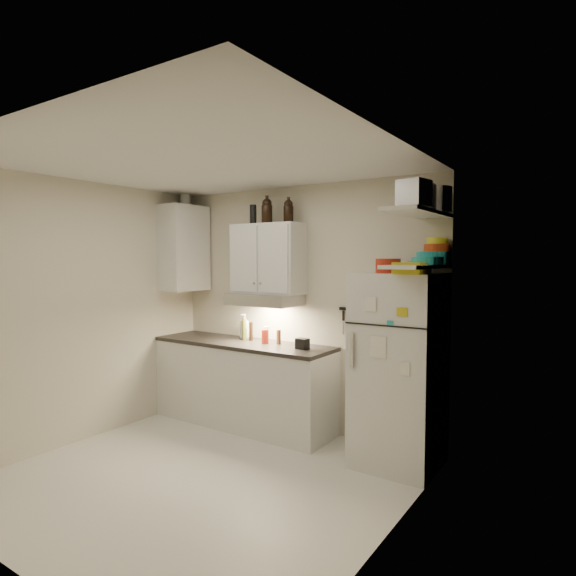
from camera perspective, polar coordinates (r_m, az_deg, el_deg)
The scene contains 36 objects.
floor at distance 4.37m, azimuth -10.02°, elevation -21.37°, with size 3.20×3.00×0.02m, color silver.
ceiling at distance 4.05m, azimuth -10.42°, elevation 14.62°, with size 3.20×3.00×0.02m, color silver.
back_wall at distance 5.19m, azimuth 1.46°, elevation -2.33°, with size 3.20×0.02×2.60m, color beige.
left_wall at distance 5.25m, azimuth -22.98°, elevation -2.54°, with size 0.02×3.00×2.60m, color beige.
right_wall at distance 3.12m, azimuth 11.70°, elevation -6.25°, with size 0.02×3.00×2.60m, color beige.
base_cabinet at distance 5.41m, azimuth -5.38°, elevation -11.36°, with size 2.10×0.60×0.88m, color silver.
countertop at distance 5.31m, azimuth -5.41°, elevation -6.56°, with size 2.10×0.62×0.04m, color black.
upper_cabinet at distance 5.19m, azimuth -2.38°, elevation 3.48°, with size 0.80×0.33×0.75m, color silver.
side_cabinet at distance 5.84m, azimuth -12.24°, elevation 4.62°, with size 0.33×0.55×1.00m, color silver.
range_hood at distance 5.15m, azimuth -2.79°, elevation -1.37°, with size 0.76×0.46×0.12m, color silver.
fridge at distance 4.40m, azimuth 13.00°, elevation -9.41°, with size 0.70×0.68×1.70m, color silver.
shelf_hi at distance 4.11m, azimuth 15.21°, elevation 8.61°, with size 0.30×0.95×0.03m, color silver.
shelf_lo at distance 4.09m, azimuth 15.12°, elevation 2.46°, with size 0.30×0.95×0.03m, color silver.
knife_strip at distance 4.83m, azimuth 8.34°, elevation -2.56°, with size 0.42×0.02×0.03m, color black.
dutch_oven at distance 4.30m, azimuth 11.77°, elevation 2.59°, with size 0.22×0.22×0.13m, color maroon.
book_stack at distance 3.99m, azimuth 14.48°, elevation 2.28°, with size 0.23×0.29×0.10m, color gold.
spice_jar at distance 4.23m, azimuth 13.81°, elevation 2.39°, with size 0.06×0.06×0.10m, color silver.
stock_pot at distance 4.35m, azimuth 16.87°, elevation 9.91°, with size 0.30×0.30×0.21m, color silver.
tin_a at distance 4.02m, azimuth 15.71°, elevation 10.30°, with size 0.19×0.17×0.19m, color #AAAAAD.
tin_b at distance 3.79m, azimuth 14.68°, elevation 10.80°, with size 0.20×0.20×0.20m, color #AAAAAD.
bowl_teal at distance 4.41m, azimuth 16.75°, elevation 3.42°, with size 0.28×0.28×0.11m, color teal.
bowl_orange at distance 4.47m, azimuth 17.21°, elevation 4.55°, with size 0.22×0.22×0.07m, color #C13A12.
bowl_yellow at distance 4.47m, azimuth 17.23°, elevation 5.34°, with size 0.17×0.17×0.06m, color yellow.
plates at distance 4.10m, azimuth 16.18°, elevation 3.11°, with size 0.26×0.26×0.06m, color teal.
growler_a at distance 5.16m, azimuth -2.51°, elevation 9.15°, with size 0.11×0.11×0.27m, color black, non-canonical shape.
growler_b at distance 5.08m, azimuth 0.05°, elevation 9.12°, with size 0.11×0.11×0.25m, color black, non-canonical shape.
thermos_a at distance 5.23m, azimuth -4.12°, elevation 8.63°, with size 0.07×0.07×0.19m, color black.
thermos_b at distance 5.29m, azimuth -4.16°, elevation 8.68°, with size 0.07×0.07×0.21m, color black.
side_jar at distance 5.98m, azimuth -12.10°, elevation 10.16°, with size 0.12×0.12×0.16m, color silver.
soap_bottle at distance 5.47m, azimuth -5.16°, elevation -4.38°, with size 0.12×0.12×0.32m, color silver.
pepper_mill at distance 5.12m, azimuth -1.12°, elevation -5.82°, with size 0.05×0.05×0.15m, color brown.
oil_bottle at distance 5.40m, azimuth -5.19°, elevation -4.88°, with size 0.05×0.05×0.24m, color #566419.
vinegar_bottle at distance 5.36m, azimuth -4.41°, elevation -5.14°, with size 0.04×0.04×0.20m, color black.
clear_bottle at distance 5.19m, azimuth -2.60°, elevation -5.56°, with size 0.06×0.06×0.18m, color silver.
red_jar at distance 5.16m, azimuth -2.73°, elevation -5.77°, with size 0.08×0.08×0.15m, color maroon.
caddy at distance 4.86m, azimuth 1.72°, elevation -6.61°, with size 0.13×0.09×0.11m, color black.
Camera 1 is at (2.76, -2.85, 1.82)m, focal length 30.00 mm.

